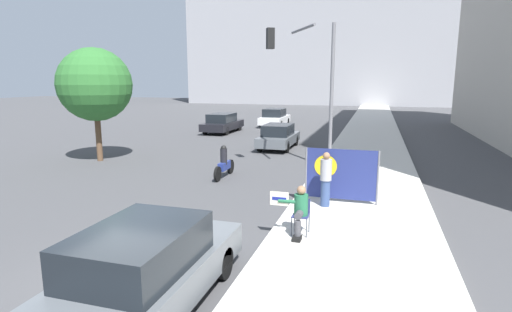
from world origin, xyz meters
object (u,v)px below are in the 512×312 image
at_px(motorcycle_on_road, 224,164).
at_px(street_tree_near_curb, 95,85).
at_px(protest_banner, 341,174).
at_px(parked_car_curbside, 145,270).
at_px(seated_protester, 299,209).
at_px(car_on_road_distant, 275,118).
at_px(jogger_on_sidewalk, 326,179).
at_px(car_on_road_midblock, 222,123).
at_px(traffic_light_pole, 310,71).
at_px(car_on_road_nearest, 278,136).

xyz_separation_m(motorcycle_on_road, street_tree_near_curb, (-7.18, 1.49, 3.15)).
height_order(protest_banner, parked_car_curbside, protest_banner).
relative_size(seated_protester, car_on_road_distant, 0.28).
distance_m(car_on_road_distant, street_tree_near_curb, 18.20).
height_order(jogger_on_sidewalk, protest_banner, protest_banner).
height_order(parked_car_curbside, car_on_road_midblock, parked_car_curbside).
distance_m(car_on_road_midblock, car_on_road_distant, 6.00).
distance_m(jogger_on_sidewalk, protest_banner, 0.67).
height_order(jogger_on_sidewalk, motorcycle_on_road, jogger_on_sidewalk).
distance_m(protest_banner, traffic_light_pole, 6.38).
bearing_deg(street_tree_near_curb, car_on_road_midblock, 81.72).
distance_m(seated_protester, parked_car_curbside, 4.23).
height_order(jogger_on_sidewalk, car_on_road_distant, jogger_on_sidewalk).
xyz_separation_m(seated_protester, street_tree_near_curb, (-11.36, 7.17, 2.88)).
distance_m(seated_protester, car_on_road_distant, 25.47).
bearing_deg(protest_banner, motorcycle_on_road, 151.59).
bearing_deg(parked_car_curbside, car_on_road_midblock, 108.42).
bearing_deg(seated_protester, car_on_road_distant, 106.26).
relative_size(protest_banner, car_on_road_distant, 0.51).
relative_size(car_on_road_midblock, motorcycle_on_road, 2.25).
relative_size(seated_protester, motorcycle_on_road, 0.59).
xyz_separation_m(jogger_on_sidewalk, car_on_road_midblock, (-9.92, 16.74, -0.28)).
bearing_deg(car_on_road_midblock, jogger_on_sidewalk, -59.35).
relative_size(car_on_road_nearest, motorcycle_on_road, 2.04).
bearing_deg(seated_protester, parked_car_curbside, -116.55).
distance_m(parked_car_curbside, street_tree_near_curb, 14.73).
distance_m(parked_car_curbside, motorcycle_on_road, 9.71).
xyz_separation_m(car_on_road_midblock, street_tree_near_curb, (-1.76, -12.07, 2.98)).
xyz_separation_m(jogger_on_sidewalk, protest_banner, (0.39, 0.55, 0.05)).
distance_m(traffic_light_pole, car_on_road_distant, 17.65).
xyz_separation_m(parked_car_curbside, motorcycle_on_road, (-2.24, 9.44, -0.20)).
xyz_separation_m(car_on_road_nearest, street_tree_near_curb, (-7.61, -6.14, 3.00)).
height_order(parked_car_curbside, car_on_road_nearest, parked_car_curbside).
relative_size(seated_protester, car_on_road_nearest, 0.29).
xyz_separation_m(protest_banner, car_on_road_nearest, (-4.46, 10.27, -0.35)).
xyz_separation_m(traffic_light_pole, motorcycle_on_road, (-3.04, -2.53, -3.74)).
bearing_deg(street_tree_near_curb, car_on_road_nearest, 38.92).
xyz_separation_m(seated_protester, car_on_road_midblock, (-9.60, 19.24, -0.10)).
bearing_deg(motorcycle_on_road, jogger_on_sidewalk, -35.32).
distance_m(traffic_light_pole, car_on_road_nearest, 6.77).
relative_size(jogger_on_sidewalk, motorcycle_on_road, 0.80).
bearing_deg(car_on_road_nearest, car_on_road_midblock, 134.63).
distance_m(car_on_road_midblock, motorcycle_on_road, 14.60).
bearing_deg(car_on_road_nearest, protest_banner, -66.54).
relative_size(car_on_road_midblock, car_on_road_distant, 1.06).
xyz_separation_m(parked_car_curbside, car_on_road_nearest, (-1.81, 17.07, -0.05)).
bearing_deg(parked_car_curbside, jogger_on_sidewalk, 70.11).
bearing_deg(seated_protester, motorcycle_on_road, 127.07).
xyz_separation_m(car_on_road_nearest, motorcycle_on_road, (-0.43, -7.63, -0.15)).
relative_size(car_on_road_nearest, car_on_road_midblock, 0.91).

